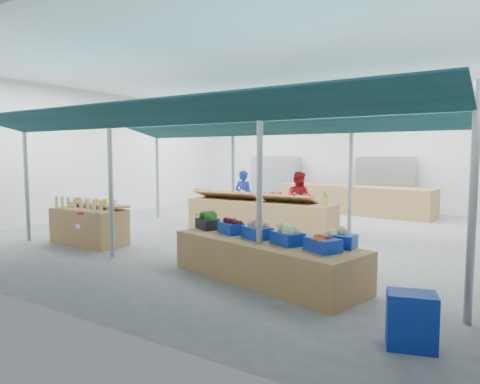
{
  "coord_description": "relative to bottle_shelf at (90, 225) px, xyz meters",
  "views": [
    {
      "loc": [
        5.9,
        -9.88,
        2.11
      ],
      "look_at": [
        0.59,
        -1.6,
        1.24
      ],
      "focal_mm": 32.0,
      "sensor_mm": 36.0,
      "label": 1
    }
  ],
  "objects": [
    {
      "name": "apple_heap_red",
      "position": [
        3.52,
        3.25,
        0.59
      ],
      "size": [
        1.52,
        0.75,
        0.27
      ],
      "rotation": [
        0.0,
        0.0,
        0.03
      ],
      "color": "#997247",
      "rests_on": "fruit_counter"
    },
    {
      "name": "crate_broccoli",
      "position": [
        3.45,
        0.05,
        0.38
      ],
      "size": [
        0.61,
        0.54,
        0.35
      ],
      "rotation": [
        0.0,
        0.0,
        -0.48
      ],
      "color": "black",
      "rests_on": "veg_counter"
    },
    {
      "name": "vendor_right",
      "position": [
        3.29,
        4.43,
        0.36
      ],
      "size": [
        0.8,
        0.63,
        1.63
      ],
      "primitive_type": "imported",
      "rotation": [
        0.0,
        0.0,
        3.16
      ],
      "color": "maroon",
      "rests_on": "floor"
    },
    {
      "name": "fruit_counter",
      "position": [
        2.69,
        3.33,
        -0.02
      ],
      "size": [
        4.09,
        1.04,
        0.87
      ],
      "primitive_type": "cube",
      "rotation": [
        0.0,
        0.0,
        0.02
      ],
      "color": "brown",
      "rests_on": "floor"
    },
    {
      "name": "crate_cabbage",
      "position": [
        5.37,
        -0.42,
        0.38
      ],
      "size": [
        0.61,
        0.54,
        0.35
      ],
      "rotation": [
        0.0,
        0.0,
        -0.48
      ],
      "color": "#0E2C98",
      "rests_on": "veg_counter"
    },
    {
      "name": "awnings",
      "position": [
        3.21,
        1.64,
        2.33
      ],
      "size": [
        9.5,
        7.08,
        0.3
      ],
      "color": "#0A2E2C",
      "rests_on": "pole_grid"
    },
    {
      "name": "pole_ribbon",
      "position": [
        2.13,
        -1.85,
        0.63
      ],
      "size": [
        0.12,
        0.12,
        0.28
      ],
      "color": "red",
      "rests_on": "pole_grid"
    },
    {
      "name": "crate_beets",
      "position": [
        4.1,
        -0.11,
        0.36
      ],
      "size": [
        0.61,
        0.54,
        0.29
      ],
      "rotation": [
        0.0,
        0.0,
        -0.48
      ],
      "color": "#0E2C98",
      "rests_on": "veg_counter"
    },
    {
      "name": "floor",
      "position": [
        2.46,
        3.39,
        -0.45
      ],
      "size": [
        13.0,
        13.0,
        0.0
      ],
      "primitive_type": "plane",
      "color": "#606062",
      "rests_on": "ground"
    },
    {
      "name": "crate_carrots",
      "position": [
        6.03,
        -0.58,
        0.33
      ],
      "size": [
        0.61,
        0.54,
        0.29
      ],
      "rotation": [
        0.0,
        0.0,
        -0.48
      ],
      "color": "#0E2C98",
      "rests_on": "veg_counter"
    },
    {
      "name": "crate_stack",
      "position": [
        7.5,
        -1.69,
        -0.14
      ],
      "size": [
        0.6,
        0.49,
        0.62
      ],
      "primitive_type": "cube",
      "rotation": [
        0.0,
        0.0,
        0.29
      ],
      "color": "#0E2C98",
      "rests_on": "floor"
    },
    {
      "name": "crate_extra",
      "position": [
        6.13,
        -0.16,
        0.37
      ],
      "size": [
        0.5,
        0.4,
        0.32
      ],
      "rotation": [
        0.0,
        0.0,
        0.01
      ],
      "color": "#0E2C98",
      "rests_on": "veg_counter"
    },
    {
      "name": "hall",
      "position": [
        2.46,
        4.83,
        2.19
      ],
      "size": [
        13.0,
        13.0,
        13.0
      ],
      "color": "silver",
      "rests_on": "ground"
    },
    {
      "name": "crate_celeriac",
      "position": [
        4.71,
        -0.26,
        0.37
      ],
      "size": [
        0.61,
        0.54,
        0.31
      ],
      "rotation": [
        0.0,
        0.0,
        -0.48
      ],
      "color": "#0E2C98",
      "rests_on": "veg_counter"
    },
    {
      "name": "back_shelving_right",
      "position": [
        4.46,
        9.39,
        0.55
      ],
      "size": [
        2.0,
        0.5,
        2.0
      ],
      "primitive_type": "cube",
      "color": "#B23F33",
      "rests_on": "floor"
    },
    {
      "name": "vendor_left",
      "position": [
        1.49,
        4.43,
        0.36
      ],
      "size": [
        0.6,
        0.4,
        1.63
      ],
      "primitive_type": "imported",
      "rotation": [
        0.0,
        0.0,
        3.16
      ],
      "color": "#172E98",
      "rests_on": "floor"
    },
    {
      "name": "apple_heap_yellow",
      "position": [
        1.73,
        3.22,
        0.59
      ],
      "size": [
        1.92,
        0.76,
        0.27
      ],
      "rotation": [
        0.0,
        0.0,
        0.03
      ],
      "color": "#997247",
      "rests_on": "fruit_counter"
    },
    {
      "name": "pineapple",
      "position": [
        4.54,
        3.27,
        0.6
      ],
      "size": [
        0.14,
        0.14,
        0.39
      ],
      "rotation": [
        0.0,
        0.0,
        0.03
      ],
      "color": "#8C6019",
      "rests_on": "fruit_counter"
    },
    {
      "name": "veg_counter",
      "position": [
        4.9,
        -0.31,
        -0.11
      ],
      "size": [
        3.65,
        1.95,
        0.68
      ],
      "primitive_type": "cube",
      "rotation": [
        0.0,
        0.0,
        -0.24
      ],
      "color": "brown",
      "rests_on": "floor"
    },
    {
      "name": "far_counter",
      "position": [
        3.58,
        8.46,
        0.04
      ],
      "size": [
        5.62,
        1.73,
        0.99
      ],
      "primitive_type": "cube",
      "rotation": [
        0.0,
        0.0,
        -0.11
      ],
      "color": "brown",
      "rests_on": "floor"
    },
    {
      "name": "sparrow",
      "position": [
        3.27,
        -0.03,
        0.47
      ],
      "size": [
        0.12,
        0.09,
        0.11
      ],
      "rotation": [
        0.0,
        0.0,
        -0.48
      ],
      "color": "brown",
      "rests_on": "crate_broccoli"
    },
    {
      "name": "pole_grid",
      "position": [
        3.21,
        1.64,
        1.36
      ],
      "size": [
        10.0,
        4.6,
        3.0
      ],
      "color": "gray",
      "rests_on": "floor"
    },
    {
      "name": "bottle_shelf",
      "position": [
        0.0,
        0.0,
        0.0
      ],
      "size": [
        1.88,
        1.14,
        1.11
      ],
      "rotation": [
        0.0,
        0.0,
        -0.0
      ],
      "color": "brown",
      "rests_on": "floor"
    },
    {
      "name": "back_shelving_left",
      "position": [
        -0.04,
        9.39,
        0.55
      ],
      "size": [
        2.0,
        0.5,
        2.0
      ],
      "primitive_type": "cube",
      "color": "#B23F33",
      "rests_on": "floor"
    }
  ]
}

